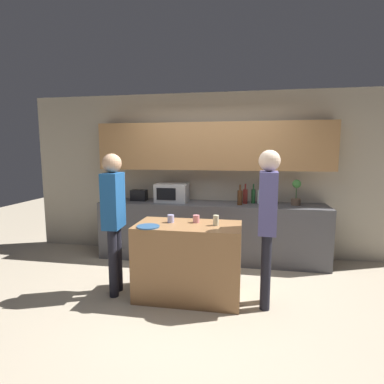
{
  "coord_description": "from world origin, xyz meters",
  "views": [
    {
      "loc": [
        0.52,
        -3.3,
        1.75
      ],
      "look_at": [
        -0.12,
        0.32,
        1.25
      ],
      "focal_mm": 28.0,
      "sensor_mm": 36.0,
      "label": 1
    }
  ],
  "objects_px": {
    "person_left": "(268,215)",
    "bottle_0": "(240,197)",
    "toaster": "(139,195)",
    "bottle_1": "(245,196)",
    "bottle_5": "(273,197)",
    "potted_plant": "(296,192)",
    "cup_1": "(216,220)",
    "bottle_3": "(259,196)",
    "bottle_4": "(267,198)",
    "person_center": "(114,212)",
    "cup_0": "(171,219)",
    "microwave": "(172,193)",
    "cup_2": "(196,219)",
    "bottle_2": "(253,196)",
    "plate_on_island": "(148,227)"
  },
  "relations": [
    {
      "from": "cup_0",
      "to": "person_center",
      "type": "relative_size",
      "value": 0.05
    },
    {
      "from": "microwave",
      "to": "cup_0",
      "type": "bearing_deg",
      "value": -76.93
    },
    {
      "from": "toaster",
      "to": "bottle_1",
      "type": "relative_size",
      "value": 0.82
    },
    {
      "from": "bottle_3",
      "to": "bottle_4",
      "type": "relative_size",
      "value": 1.14
    },
    {
      "from": "microwave",
      "to": "toaster",
      "type": "xyz_separation_m",
      "value": [
        -0.57,
        0.0,
        -0.06
      ]
    },
    {
      "from": "toaster",
      "to": "bottle_0",
      "type": "relative_size",
      "value": 0.82
    },
    {
      "from": "bottle_0",
      "to": "bottle_1",
      "type": "xyz_separation_m",
      "value": [
        0.08,
        0.14,
        0.0
      ]
    },
    {
      "from": "bottle_1",
      "to": "bottle_2",
      "type": "relative_size",
      "value": 1.02
    },
    {
      "from": "bottle_2",
      "to": "bottle_3",
      "type": "xyz_separation_m",
      "value": [
        0.09,
        -0.02,
        -0.0
      ]
    },
    {
      "from": "bottle_0",
      "to": "bottle_4",
      "type": "distance_m",
      "value": 0.44
    },
    {
      "from": "cup_1",
      "to": "person_center",
      "type": "distance_m",
      "value": 1.23
    },
    {
      "from": "bottle_2",
      "to": "cup_2",
      "type": "distance_m",
      "value": 1.51
    },
    {
      "from": "person_left",
      "to": "bottle_0",
      "type": "bearing_deg",
      "value": 18.11
    },
    {
      "from": "bottle_1",
      "to": "bottle_0",
      "type": "bearing_deg",
      "value": -119.64
    },
    {
      "from": "potted_plant",
      "to": "cup_2",
      "type": "bearing_deg",
      "value": -136.87
    },
    {
      "from": "bottle_3",
      "to": "bottle_4",
      "type": "height_order",
      "value": "bottle_3"
    },
    {
      "from": "toaster",
      "to": "bottle_1",
      "type": "distance_m",
      "value": 1.76
    },
    {
      "from": "bottle_2",
      "to": "bottle_0",
      "type": "bearing_deg",
      "value": -136.46
    },
    {
      "from": "microwave",
      "to": "cup_1",
      "type": "relative_size",
      "value": 4.34
    },
    {
      "from": "microwave",
      "to": "person_left",
      "type": "relative_size",
      "value": 0.3
    },
    {
      "from": "potted_plant",
      "to": "bottle_4",
      "type": "relative_size",
      "value": 1.49
    },
    {
      "from": "bottle_1",
      "to": "bottle_5",
      "type": "distance_m",
      "value": 0.44
    },
    {
      "from": "bottle_3",
      "to": "person_center",
      "type": "bearing_deg",
      "value": -140.09
    },
    {
      "from": "bottle_5",
      "to": "plate_on_island",
      "type": "height_order",
      "value": "bottle_5"
    },
    {
      "from": "cup_1",
      "to": "person_center",
      "type": "height_order",
      "value": "person_center"
    },
    {
      "from": "person_left",
      "to": "cup_1",
      "type": "bearing_deg",
      "value": 87.19
    },
    {
      "from": "bottle_3",
      "to": "person_center",
      "type": "distance_m",
      "value": 2.32
    },
    {
      "from": "microwave",
      "to": "bottle_1",
      "type": "height_order",
      "value": "bottle_1"
    },
    {
      "from": "bottle_1",
      "to": "bottle_4",
      "type": "bearing_deg",
      "value": -2.63
    },
    {
      "from": "bottle_0",
      "to": "cup_0",
      "type": "xyz_separation_m",
      "value": [
        -0.8,
        -1.18,
        -0.1
      ]
    },
    {
      "from": "microwave",
      "to": "cup_0",
      "type": "relative_size",
      "value": 5.54
    },
    {
      "from": "bottle_3",
      "to": "cup_2",
      "type": "distance_m",
      "value": 1.54
    },
    {
      "from": "bottle_2",
      "to": "bottle_4",
      "type": "relative_size",
      "value": 1.17
    },
    {
      "from": "plate_on_island",
      "to": "cup_2",
      "type": "distance_m",
      "value": 0.59
    },
    {
      "from": "toaster",
      "to": "plate_on_island",
      "type": "distance_m",
      "value": 1.72
    },
    {
      "from": "potted_plant",
      "to": "cup_1",
      "type": "relative_size",
      "value": 3.3
    },
    {
      "from": "potted_plant",
      "to": "cup_2",
      "type": "xyz_separation_m",
      "value": [
        -1.35,
        -1.26,
        -0.18
      ]
    },
    {
      "from": "toaster",
      "to": "bottle_2",
      "type": "bearing_deg",
      "value": 1.99
    },
    {
      "from": "bottle_3",
      "to": "cup_0",
      "type": "height_order",
      "value": "bottle_3"
    },
    {
      "from": "potted_plant",
      "to": "bottle_5",
      "type": "bearing_deg",
      "value": 171.69
    },
    {
      "from": "potted_plant",
      "to": "person_center",
      "type": "distance_m",
      "value": 2.74
    },
    {
      "from": "bottle_0",
      "to": "cup_1",
      "type": "bearing_deg",
      "value": -101.55
    },
    {
      "from": "microwave",
      "to": "bottle_5",
      "type": "distance_m",
      "value": 1.63
    },
    {
      "from": "bottle_1",
      "to": "cup_0",
      "type": "relative_size",
      "value": 3.38
    },
    {
      "from": "cup_1",
      "to": "person_left",
      "type": "distance_m",
      "value": 0.59
    },
    {
      "from": "bottle_0",
      "to": "cup_2",
      "type": "relative_size",
      "value": 3.49
    },
    {
      "from": "bottle_3",
      "to": "bottle_5",
      "type": "xyz_separation_m",
      "value": [
        0.22,
        0.0,
        -0.0
      ]
    },
    {
      "from": "microwave",
      "to": "bottle_2",
      "type": "height_order",
      "value": "bottle_2"
    },
    {
      "from": "bottle_5",
      "to": "person_center",
      "type": "bearing_deg",
      "value": -143.22
    },
    {
      "from": "potted_plant",
      "to": "bottle_3",
      "type": "bearing_deg",
      "value": 175.26
    }
  ]
}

